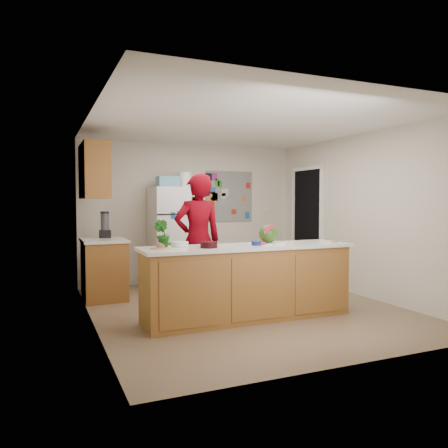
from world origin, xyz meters
name	(u,v)px	position (x,y,z in m)	size (l,w,h in m)	color
floor	(245,309)	(0.00, 0.00, -0.01)	(4.00, 4.50, 0.02)	brown
wall_back	(191,213)	(0.00, 2.26, 1.25)	(4.00, 0.02, 2.50)	beige
wall_left	(91,219)	(-2.01, 0.00, 1.25)	(0.02, 4.50, 2.50)	beige
wall_right	(363,215)	(2.01, 0.00, 1.25)	(0.02, 4.50, 2.50)	beige
ceiling	(245,123)	(0.00, 0.00, 2.51)	(4.00, 4.50, 0.02)	white
doorway	(308,225)	(1.99, 1.45, 1.02)	(0.03, 0.85, 2.04)	black
peninsula_base	(248,284)	(-0.20, -0.50, 0.44)	(2.60, 0.62, 0.88)	brown
peninsula_top	(248,247)	(-0.20, -0.50, 0.90)	(2.68, 0.70, 0.04)	silver
side_counter_base	(104,270)	(-1.69, 1.35, 0.43)	(0.60, 0.80, 0.86)	brown
side_counter_top	(104,240)	(-1.69, 1.35, 0.88)	(0.64, 0.84, 0.04)	silver
upper_cabinets	(94,171)	(-1.82, 1.30, 1.90)	(0.35, 1.00, 0.80)	brown
refrigerator	(174,237)	(-0.45, 1.88, 0.85)	(0.75, 0.70, 1.70)	silver
fridge_top_bin	(168,182)	(-0.55, 1.88, 1.79)	(0.35, 0.28, 0.18)	#5999B2
photo_collage	(229,197)	(0.75, 2.24, 1.55)	(0.95, 0.01, 0.95)	slate
person	(198,241)	(-0.56, 0.33, 0.92)	(0.67, 0.44, 1.84)	#5E000A
blender_appliance	(105,225)	(-1.64, 1.55, 1.09)	(0.12, 0.12, 0.38)	black
cutting_board	(265,244)	(0.04, -0.48, 0.93)	(0.36, 0.27, 0.01)	silver
watermelon	(268,234)	(0.10, -0.46, 1.05)	(0.23, 0.23, 0.23)	#1A540F
watermelon_slice	(260,243)	(-0.05, -0.53, 0.94)	(0.15, 0.15, 0.02)	#D53050
cherry_bowl	(209,245)	(-0.75, -0.59, 0.96)	(0.20, 0.20, 0.07)	black
white_bowl	(180,244)	(-1.03, -0.34, 0.95)	(0.20, 0.20, 0.06)	white
cobalt_bowl	(256,243)	(-0.11, -0.55, 0.95)	(0.12, 0.12, 0.05)	navy
plate	(161,248)	(-1.29, -0.47, 0.93)	(0.24, 0.24, 0.02)	beige
paper_towel	(276,244)	(0.15, -0.58, 0.93)	(0.16, 0.15, 0.02)	white
keys	(334,242)	(1.00, -0.63, 0.93)	(0.08, 0.04, 0.01)	gray
potted_plant	(162,234)	(-1.28, -0.45, 1.09)	(0.18, 0.15, 0.33)	#143F0D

